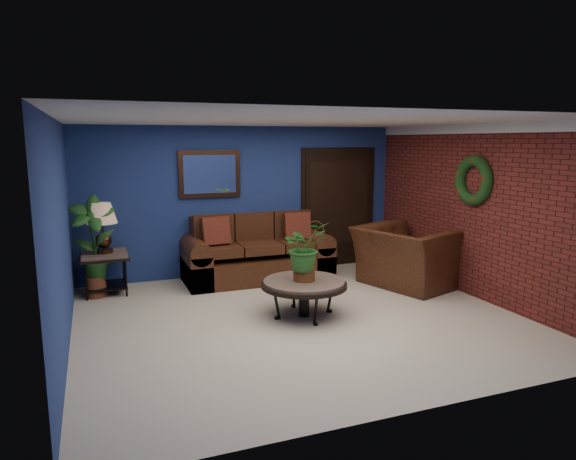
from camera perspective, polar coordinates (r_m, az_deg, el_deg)
name	(u,v)px	position (r m, az deg, el deg)	size (l,w,h in m)	color
floor	(300,318)	(6.72, 1.35, -9.76)	(5.50, 5.50, 0.00)	beige
wall_back	(245,201)	(8.75, -4.82, 3.24)	(5.50, 0.04, 2.50)	navy
wall_left	(61,237)	(5.95, -23.92, -0.73)	(0.04, 5.00, 2.50)	navy
wall_right_brick	(477,212)	(7.86, 20.29, 1.91)	(0.04, 5.00, 2.50)	maroon
ceiling	(301,120)	(6.33, 1.44, 12.07)	(5.50, 5.00, 0.02)	white
crown_molding	(481,128)	(7.78, 20.65, 10.53)	(0.03, 5.00, 0.14)	white
wall_mirror	(210,174)	(8.52, -8.69, 6.16)	(1.02, 0.06, 0.77)	#422415
closet_door	(338,208)	(9.38, 5.58, 2.45)	(1.44, 0.06, 2.18)	black
wreath	(474,180)	(7.82, 19.92, 5.20)	(0.72, 0.72, 0.16)	black
sofa	(256,257)	(8.53, -3.57, -3.04)	(2.38, 1.03, 1.07)	#4C2915
coffee_table	(304,285)	(6.68, 1.79, -6.10)	(1.12, 1.12, 0.48)	#534D48
end_table	(105,262)	(8.10, -19.67, -3.38)	(0.68, 0.68, 0.62)	#534D48
table_lamp	(102,222)	(7.99, -19.93, 0.87)	(0.43, 0.43, 0.71)	#422415
side_chair	(316,243)	(8.90, 3.09, -1.50)	(0.45, 0.45, 0.89)	#5D2D1A
armchair	(408,257)	(8.27, 13.14, -2.91)	(1.43, 1.25, 0.93)	#4C2915
coffee_plant	(304,249)	(6.56, 1.82, -2.08)	(0.68, 0.62, 0.76)	brown
floor_plant	(391,249)	(9.03, 11.38, -2.04)	(0.44, 0.39, 0.82)	brown
tall_plant	(93,242)	(7.94, -20.87, -1.31)	(0.72, 0.56, 1.49)	brown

